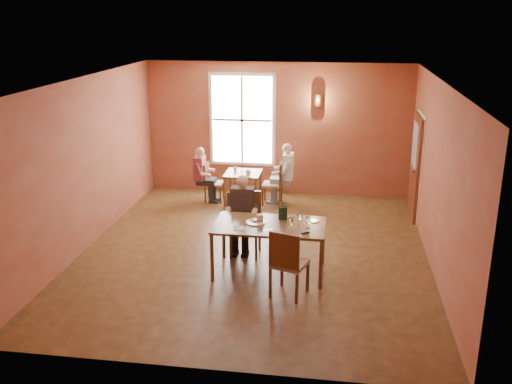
# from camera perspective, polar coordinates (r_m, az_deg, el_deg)

# --- Properties ---
(ground) EXTENTS (6.00, 7.00, 0.01)m
(ground) POSITION_cam_1_polar(r_m,az_deg,el_deg) (10.14, -0.17, -6.00)
(ground) COLOR brown
(ground) RESTS_ON ground
(wall_back) EXTENTS (6.00, 0.04, 3.00)m
(wall_back) POSITION_cam_1_polar(r_m,az_deg,el_deg) (13.01, 2.14, 6.29)
(wall_back) COLOR brown
(wall_back) RESTS_ON ground
(wall_front) EXTENTS (6.00, 0.04, 3.00)m
(wall_front) POSITION_cam_1_polar(r_m,az_deg,el_deg) (6.39, -4.89, -6.19)
(wall_front) COLOR brown
(wall_front) RESTS_ON ground
(wall_left) EXTENTS (0.04, 7.00, 3.00)m
(wall_left) POSITION_cam_1_polar(r_m,az_deg,el_deg) (10.49, -16.62, 2.74)
(wall_left) COLOR brown
(wall_left) RESTS_ON ground
(wall_right) EXTENTS (0.04, 7.00, 3.00)m
(wall_right) POSITION_cam_1_polar(r_m,az_deg,el_deg) (9.67, 17.70, 1.39)
(wall_right) COLOR brown
(wall_right) RESTS_ON ground
(ceiling) EXTENTS (6.00, 7.00, 0.04)m
(ceiling) POSITION_cam_1_polar(r_m,az_deg,el_deg) (9.34, -0.18, 11.09)
(ceiling) COLOR white
(ceiling) RESTS_ON wall_back
(window) EXTENTS (1.36, 0.10, 1.96)m
(window) POSITION_cam_1_polar(r_m,az_deg,el_deg) (13.03, -1.40, 7.21)
(window) COLOR white
(window) RESTS_ON wall_back
(door) EXTENTS (0.12, 1.04, 2.10)m
(door) POSITION_cam_1_polar(r_m,az_deg,el_deg) (11.97, 15.60, 2.41)
(door) COLOR maroon
(door) RESTS_ON ground
(wall_sconce) EXTENTS (0.16, 0.16, 0.28)m
(wall_sconce) POSITION_cam_1_polar(r_m,az_deg,el_deg) (12.72, 6.21, 9.14)
(wall_sconce) COLOR brown
(wall_sconce) RESTS_ON wall_back
(main_table) EXTENTS (1.77, 1.00, 0.83)m
(main_table) POSITION_cam_1_polar(r_m,az_deg,el_deg) (9.24, 1.35, -5.66)
(main_table) COLOR brown
(main_table) RESTS_ON ground
(chair_diner_main) EXTENTS (0.49, 0.49, 1.10)m
(chair_diner_main) POSITION_cam_1_polar(r_m,az_deg,el_deg) (9.85, -1.07, -3.28)
(chair_diner_main) COLOR #5E2C12
(chair_diner_main) RESTS_ON ground
(diner_main) EXTENTS (0.53, 0.53, 1.32)m
(diner_main) POSITION_cam_1_polar(r_m,az_deg,el_deg) (9.78, -1.10, -2.76)
(diner_main) COLOR black
(diner_main) RESTS_ON ground
(chair_empty) EXTENTS (0.59, 0.59, 1.06)m
(chair_empty) POSITION_cam_1_polar(r_m,az_deg,el_deg) (8.50, 3.37, -7.01)
(chair_empty) COLOR #582813
(chair_empty) RESTS_ON ground
(plate_food) EXTENTS (0.38, 0.38, 0.04)m
(plate_food) POSITION_cam_1_polar(r_m,az_deg,el_deg) (9.13, -0.07, -2.99)
(plate_food) COLOR white
(plate_food) RESTS_ON main_table
(sandwich) EXTENTS (0.12, 0.11, 0.12)m
(sandwich) POSITION_cam_1_polar(r_m,az_deg,el_deg) (9.12, 0.39, -2.74)
(sandwich) COLOR #DDAD6C
(sandwich) RESTS_ON main_table
(goblet_a) EXTENTS (0.11, 0.11, 0.22)m
(goblet_a) POSITION_cam_1_polar(r_m,az_deg,el_deg) (9.06, 4.35, -2.61)
(goblet_a) COLOR white
(goblet_a) RESTS_ON main_table
(goblet_b) EXTENTS (0.10, 0.10, 0.21)m
(goblet_b) POSITION_cam_1_polar(r_m,az_deg,el_deg) (8.91, 5.21, -3.01)
(goblet_b) COLOR white
(goblet_b) RESTS_ON main_table
(goblet_c) EXTENTS (0.11, 0.11, 0.21)m
(goblet_c) POSITION_cam_1_polar(r_m,az_deg,el_deg) (8.83, 3.48, -3.16)
(goblet_c) COLOR white
(goblet_c) RESTS_ON main_table
(menu_stand) EXTENTS (0.15, 0.10, 0.23)m
(menu_stand) POSITION_cam_1_polar(r_m,az_deg,el_deg) (9.24, 2.69, -2.13)
(menu_stand) COLOR black
(menu_stand) RESTS_ON main_table
(knife) EXTENTS (0.20, 0.14, 0.00)m
(knife) POSITION_cam_1_polar(r_m,az_deg,el_deg) (8.84, 1.09, -3.83)
(knife) COLOR white
(knife) RESTS_ON main_table
(napkin) EXTENTS (0.22, 0.22, 0.01)m
(napkin) POSITION_cam_1_polar(r_m,az_deg,el_deg) (8.91, -1.74, -3.65)
(napkin) COLOR white
(napkin) RESTS_ON main_table
(side_plate) EXTENTS (0.22, 0.22, 0.01)m
(side_plate) POSITION_cam_1_polar(r_m,az_deg,el_deg) (9.25, 5.81, -2.88)
(side_plate) COLOR white
(side_plate) RESTS_ON main_table
(sunglasses) EXTENTS (0.13, 0.12, 0.02)m
(sunglasses) POSITION_cam_1_polar(r_m,az_deg,el_deg) (8.75, 4.94, -4.10)
(sunglasses) COLOR black
(sunglasses) RESTS_ON main_table
(second_table) EXTENTS (0.77, 0.77, 0.68)m
(second_table) POSITION_cam_1_polar(r_m,az_deg,el_deg) (12.60, -1.29, 0.47)
(second_table) COLOR brown
(second_table) RESTS_ON ground
(chair_diner_white) EXTENTS (0.41, 0.41, 0.93)m
(chair_diner_white) POSITION_cam_1_polar(r_m,az_deg,el_deg) (12.48, 1.65, 0.89)
(chair_diner_white) COLOR brown
(chair_diner_white) RESTS_ON ground
(diner_white) EXTENTS (0.52, 0.52, 1.30)m
(diner_white) POSITION_cam_1_polar(r_m,az_deg,el_deg) (12.42, 1.79, 1.70)
(diner_white) COLOR silver
(diner_white) RESTS_ON ground
(chair_diner_maroon) EXTENTS (0.38, 0.38, 0.86)m
(chair_diner_maroon) POSITION_cam_1_polar(r_m,az_deg,el_deg) (12.70, -4.19, 0.98)
(chair_diner_maroon) COLOR #412113
(chair_diner_maroon) RESTS_ON ground
(diner_maroon) EXTENTS (0.48, 0.48, 1.20)m
(diner_maroon) POSITION_cam_1_polar(r_m,az_deg,el_deg) (12.66, -4.34, 1.72)
(diner_maroon) COLOR #571B20
(diner_maroon) RESTS_ON ground
(cup_a) EXTENTS (0.12, 0.12, 0.09)m
(cup_a) POSITION_cam_1_polar(r_m,az_deg,el_deg) (12.36, -0.80, 1.99)
(cup_a) COLOR white
(cup_a) RESTS_ON second_table
(cup_b) EXTENTS (0.11, 0.11, 0.09)m
(cup_b) POSITION_cam_1_polar(r_m,az_deg,el_deg) (12.65, -2.08, 2.32)
(cup_b) COLOR white
(cup_b) RESTS_ON second_table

